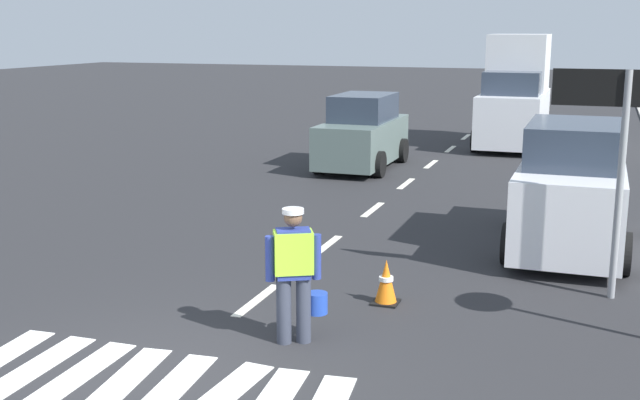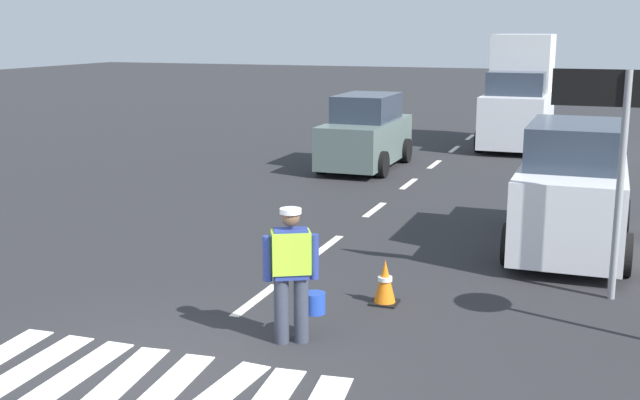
{
  "view_description": "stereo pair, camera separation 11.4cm",
  "coord_description": "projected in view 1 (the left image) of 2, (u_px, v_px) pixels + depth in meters",
  "views": [
    {
      "loc": [
        4.36,
        -6.98,
        3.75
      ],
      "look_at": [
        0.31,
        4.48,
        1.1
      ],
      "focal_mm": 44.54,
      "sensor_mm": 36.0,
      "label": 1
    },
    {
      "loc": [
        4.47,
        -6.94,
        3.75
      ],
      "look_at": [
        0.31,
        4.48,
        1.1
      ],
      "focal_mm": 44.54,
      "sensor_mm": 36.0,
      "label": 2
    }
  ],
  "objects": [
    {
      "name": "crosswalk_stripes",
      "position": [
        144.0,
        388.0,
        8.42
      ],
      "size": [
        4.52,
        1.93,
        0.01
      ],
      "color": "white",
      "rests_on": "ground"
    },
    {
      "name": "road_worker",
      "position": [
        295.0,
        269.0,
        9.47
      ],
      "size": [
        0.65,
        0.59,
        1.67
      ],
      "color": "#383D4C",
      "rests_on": "ground"
    },
    {
      "name": "lane_center_line",
      "position": [
        484.0,
        123.0,
        31.86
      ],
      "size": [
        0.14,
        46.4,
        0.01
      ],
      "color": "silver",
      "rests_on": "ground"
    },
    {
      "name": "car_oncoming_lead",
      "position": [
        363.0,
        134.0,
        21.5
      ],
      "size": [
        1.86,
        4.0,
        1.99
      ],
      "color": "slate",
      "rests_on": "ground"
    },
    {
      "name": "lane_direction_sign",
      "position": [
        606.0,
        128.0,
        10.83
      ],
      "size": [
        1.16,
        0.11,
        3.2
      ],
      "color": "gray",
      "rests_on": "ground"
    },
    {
      "name": "ground_plane",
      "position": [
        467.0,
        136.0,
        27.99
      ],
      "size": [
        96.0,
        96.0,
        0.0
      ],
      "primitive_type": "plane",
      "color": "#28282B"
    },
    {
      "name": "car_parked_curbside",
      "position": [
        571.0,
        191.0,
        13.54
      ],
      "size": [
        1.94,
        4.25,
        2.2
      ],
      "color": "silver",
      "rests_on": "ground"
    },
    {
      "name": "delivery_truck",
      "position": [
        515.0,
        96.0,
        25.28
      ],
      "size": [
        2.16,
        4.6,
        3.54
      ],
      "color": "silver",
      "rests_on": "ground"
    },
    {
      "name": "traffic_cone_near",
      "position": [
        386.0,
        282.0,
        10.95
      ],
      "size": [
        0.36,
        0.36,
        0.63
      ],
      "color": "black",
      "rests_on": "ground"
    }
  ]
}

